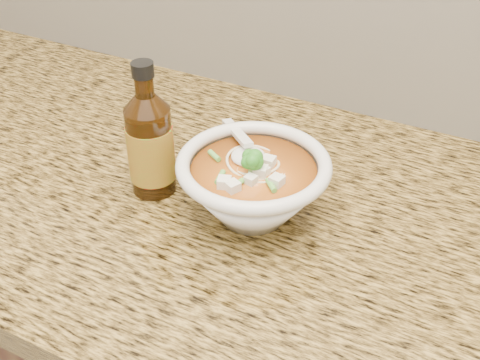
% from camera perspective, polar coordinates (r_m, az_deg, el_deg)
% --- Properties ---
extents(counter_slab, '(4.00, 0.68, 0.04)m').
position_cam_1_polar(counter_slab, '(0.84, 9.29, -5.31)').
color(counter_slab, olive).
rests_on(counter_slab, cabinet).
extents(soup_bowl, '(0.20, 0.20, 0.11)m').
position_cam_1_polar(soup_bowl, '(0.80, 1.25, -0.66)').
color(soup_bowl, silver).
rests_on(soup_bowl, counter_slab).
extents(hot_sauce_bottle, '(0.08, 0.08, 0.20)m').
position_cam_1_polar(hot_sauce_bottle, '(0.84, -8.50, 3.31)').
color(hot_sauce_bottle, '#3E2208').
rests_on(hot_sauce_bottle, counter_slab).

